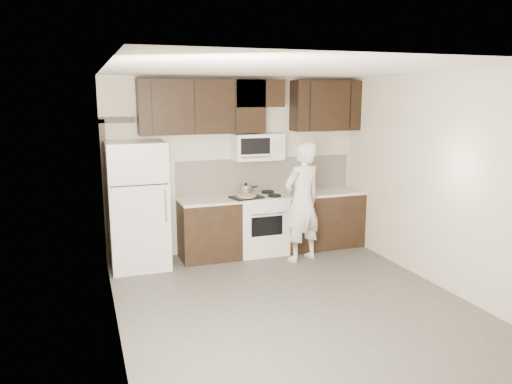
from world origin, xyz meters
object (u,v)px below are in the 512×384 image
stove (260,224)px  person (302,202)px  refrigerator (138,206)px  microwave (258,147)px

stove → person: (0.46, -0.55, 0.43)m
refrigerator → person: (2.31, -0.50, -0.01)m
stove → microwave: microwave is taller
stove → refrigerator: 1.90m
microwave → person: bearing=-55.7°
microwave → person: microwave is taller
microwave → refrigerator: size_ratio=0.42×
stove → refrigerator: bearing=-178.5°
refrigerator → person: size_ratio=1.01×
person → stove: bearing=-68.2°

